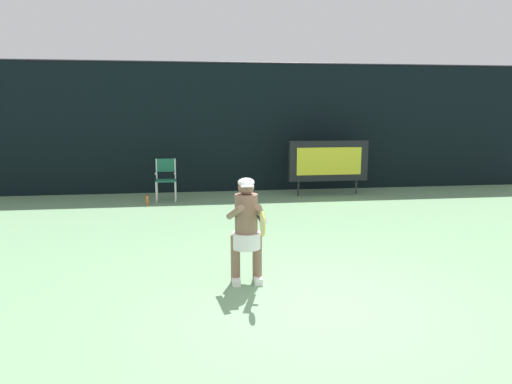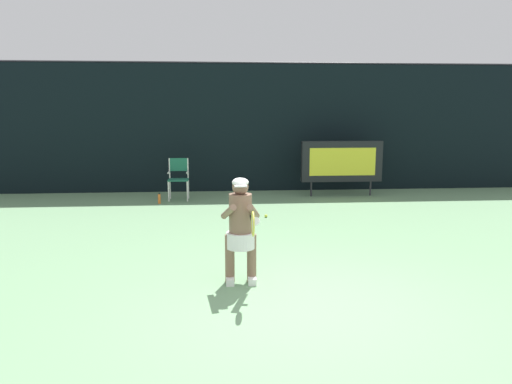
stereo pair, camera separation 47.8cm
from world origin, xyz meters
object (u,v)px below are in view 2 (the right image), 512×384
at_px(tennis_ball_loose, 266,216).
at_px(umpire_chair, 178,176).
at_px(tennis_player, 241,227).
at_px(scoreboard, 342,161).
at_px(water_bottle, 159,199).
at_px(tennis_racket, 253,224).

bearing_deg(tennis_ball_loose, umpire_chair, 132.33).
distance_m(umpire_chair, tennis_player, 6.39).
bearing_deg(umpire_chair, scoreboard, 2.79).
xyz_separation_m(water_bottle, tennis_player, (1.80, -5.73, 0.67)).
xyz_separation_m(scoreboard, water_bottle, (-4.84, -0.73, -0.82)).
height_order(umpire_chair, water_bottle, umpire_chair).
height_order(water_bottle, tennis_player, tennis_player).
bearing_deg(tennis_ball_loose, tennis_racket, -97.57).
bearing_deg(water_bottle, umpire_chair, 48.66).
relative_size(scoreboard, umpire_chair, 2.04).
relative_size(water_bottle, tennis_player, 0.18).
xyz_separation_m(umpire_chair, tennis_player, (1.35, -6.24, 0.17)).
bearing_deg(tennis_player, tennis_ball_loose, 79.56).
xyz_separation_m(tennis_racket, tennis_ball_loose, (0.61, 4.56, -0.94)).
relative_size(scoreboard, tennis_ball_loose, 32.35).
bearing_deg(umpire_chair, tennis_racket, -77.86).
distance_m(scoreboard, tennis_racket, 7.64).
bearing_deg(umpire_chair, water_bottle, -131.34).
xyz_separation_m(tennis_player, tennis_racket, (0.12, -0.61, 0.19)).
distance_m(tennis_racket, tennis_ball_loose, 4.70).
height_order(water_bottle, tennis_racket, tennis_racket).
height_order(scoreboard, water_bottle, scoreboard).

